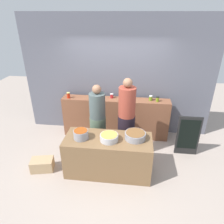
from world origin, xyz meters
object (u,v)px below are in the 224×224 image
Objects in this scene: preserve_jar_5 at (126,98)px; cooking_pot_left at (81,134)px; preserve_jar_0 at (68,95)px; preserve_jar_3 at (112,96)px; chalkboard_sign at (188,136)px; cooking_pot_center at (109,137)px; cook_with_tongs at (98,123)px; preserve_jar_1 at (92,95)px; bread_crate at (42,165)px; preserve_jar_6 at (151,98)px; preserve_jar_7 at (157,99)px; cook_in_cap at (126,123)px; preserve_jar_2 at (99,97)px; preserve_jar_4 at (122,96)px; cooking_pot_right at (135,136)px.

cooking_pot_left is at bearing -119.28° from preserve_jar_5.
preserve_jar_0 is 1.09m from preserve_jar_3.
preserve_jar_5 is at bearing 159.26° from chalkboard_sign.
cook_with_tongs is (-0.35, 0.70, -0.11)m from cooking_pot_center.
cook_with_tongs reaches higher than chalkboard_sign.
cooking_pot_left reaches higher than cooking_pot_center.
cooking_pot_left reaches higher than chalkboard_sign.
preserve_jar_1 is 2.01m from bread_crate.
bread_crate is at bearing -128.79° from preserve_jar_3.
preserve_jar_6 is at bearing 34.60° from bread_crate.
preserve_jar_7 is at bearing 42.55° from cooking_pot_left.
preserve_jar_7 reaches higher than bread_crate.
chalkboard_sign is at bearing -40.39° from preserve_jar_7.
preserve_jar_2 is at bearing 132.27° from cook_in_cap.
preserve_jar_7 reaches higher than preserve_jar_2.
preserve_jar_0 reaches higher than preserve_jar_6.
cook_in_cap is at bearing 21.91° from bread_crate.
preserve_jar_1 is 1.63m from preserve_jar_7.
preserve_jar_4 reaches higher than preserve_jar_7.
preserve_jar_7 reaches higher than preserve_jar_3.
cooking_pot_right is 0.22× the size of cook_in_cap.
cooking_pot_center is at bearing -63.76° from cook_with_tongs.
preserve_jar_7 is (1.12, -0.10, 0.00)m from preserve_jar_3.
preserve_jar_4 is 2.40m from bread_crate.
cooking_pot_left is at bearing -159.70° from chalkboard_sign.
preserve_jar_1 is 0.96× the size of preserve_jar_4.
preserve_jar_3 is at bearing 175.78° from preserve_jar_4.
preserve_jar_0 reaches higher than cooking_pot_right.
bread_crate is (-1.40, -0.07, -0.74)m from cooking_pot_center.
bread_crate is at bearing -158.09° from cook_in_cap.
preserve_jar_5 reaches higher than bread_crate.
cook_with_tongs reaches higher than cooking_pot_center.
cooking_pot_left is (-1.53, -1.41, -0.22)m from preserve_jar_7.
preserve_jar_0 reaches higher than preserve_jar_2.
preserve_jar_6 is 0.35× the size of cooking_pot_center.
cook_with_tongs is (-1.18, -0.76, -0.36)m from preserve_jar_6.
preserve_jar_4 is at bearing 177.87° from preserve_jar_6.
cooking_pot_center is at bearing -48.94° from preserve_jar_0.
preserve_jar_1 is at bearing 12.61° from preserve_jar_0.
preserve_jar_7 is 0.12× the size of chalkboard_sign.
preserve_jar_1 is 0.44× the size of cooking_pot_left.
preserve_jar_1 reaches higher than bread_crate.
preserve_jar_6 is 0.17m from preserve_jar_7.
cooking_pot_center is 0.87× the size of cooking_pot_right.
bread_crate is (-1.89, -0.19, -0.74)m from cooking_pot_right.
preserve_jar_1 reaches higher than preserve_jar_5.
preserve_jar_4 reaches higher than preserve_jar_1.
preserve_jar_4 is at bearing 100.65° from cook_in_cap.
cooking_pot_center is 1.91m from chalkboard_sign.
preserve_jar_2 is 0.11× the size of chalkboard_sign.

